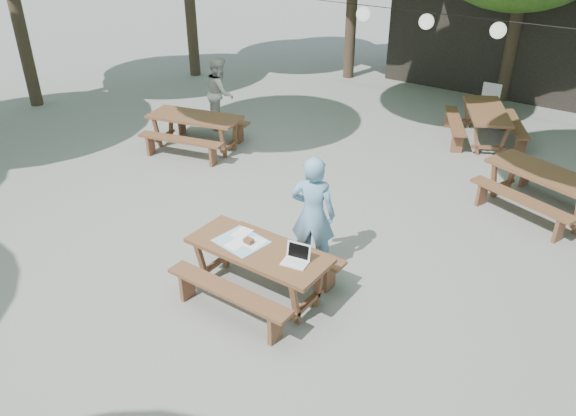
# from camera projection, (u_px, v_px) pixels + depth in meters

# --- Properties ---
(ground) EXTENTS (80.00, 80.00, 0.00)m
(ground) POSITION_uv_depth(u_px,v_px,m) (277.00, 230.00, 9.36)
(ground) COLOR slate
(ground) RESTS_ON ground
(pavilion) EXTENTS (6.00, 3.00, 2.80)m
(pavilion) POSITION_uv_depth(u_px,v_px,m) (508.00, 35.00, 15.91)
(pavilion) COLOR black
(pavilion) RESTS_ON ground
(main_picnic_table) EXTENTS (2.00, 1.58, 0.75)m
(main_picnic_table) POSITION_uv_depth(u_px,v_px,m) (259.00, 270.00, 7.71)
(main_picnic_table) COLOR brown
(main_picnic_table) RESTS_ON ground
(picnic_table_nw) EXTENTS (2.22, 1.99, 0.75)m
(picnic_table_nw) POSITION_uv_depth(u_px,v_px,m) (196.00, 132.00, 12.19)
(picnic_table_nw) COLOR brown
(picnic_table_nw) RESTS_ON ground
(picnic_table_ne) EXTENTS (2.32, 2.12, 0.75)m
(picnic_table_ne) POSITION_uv_depth(u_px,v_px,m) (543.00, 191.00, 9.75)
(picnic_table_ne) COLOR brown
(picnic_table_ne) RESTS_ON ground
(picnic_table_far_e) EXTENTS (2.26, 2.41, 0.75)m
(picnic_table_far_e) POSITION_uv_depth(u_px,v_px,m) (484.00, 125.00, 12.55)
(picnic_table_far_e) COLOR brown
(picnic_table_far_e) RESTS_ON ground
(woman) EXTENTS (0.76, 0.62, 1.80)m
(woman) POSITION_uv_depth(u_px,v_px,m) (313.00, 214.00, 8.03)
(woman) COLOR #699BC0
(woman) RESTS_ON ground
(second_person) EXTENTS (0.99, 1.02, 1.66)m
(second_person) POSITION_uv_depth(u_px,v_px,m) (220.00, 93.00, 13.16)
(second_person) COLOR beige
(second_person) RESTS_ON ground
(plastic_chair) EXTENTS (0.45, 0.45, 0.90)m
(plastic_chair) POSITION_uv_depth(u_px,v_px,m) (486.00, 111.00, 13.74)
(plastic_chair) COLOR silver
(plastic_chair) RESTS_ON ground
(laptop) EXTENTS (0.37, 0.31, 0.24)m
(laptop) POSITION_uv_depth(u_px,v_px,m) (297.00, 257.00, 7.24)
(laptop) COLOR white
(laptop) RESTS_ON main_picnic_table
(tabletop_clutter) EXTENTS (0.72, 0.64, 0.08)m
(tabletop_clutter) POSITION_uv_depth(u_px,v_px,m) (243.00, 241.00, 7.67)
(tabletop_clutter) COLOR #3B95CA
(tabletop_clutter) RESTS_ON main_picnic_table
(paper_lanterns) EXTENTS (9.00, 0.34, 0.38)m
(paper_lanterns) POSITION_uv_depth(u_px,v_px,m) (427.00, 21.00, 12.56)
(paper_lanterns) COLOR black
(paper_lanterns) RESTS_ON ground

